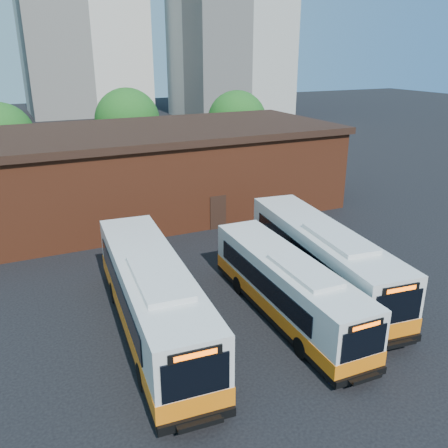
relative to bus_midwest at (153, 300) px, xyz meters
name	(u,v)px	position (x,y,z in m)	size (l,w,h in m)	color
ground	(290,343)	(5.03, -3.26, -1.62)	(220.00, 220.00, 0.00)	black
bus_midwest	(153,300)	(0.00, 0.00, 0.00)	(3.68, 13.23, 3.56)	silver
bus_mideast	(287,289)	(6.04, -1.31, -0.22)	(2.68, 11.39, 3.08)	silver
bus_east	(321,260)	(9.25, 0.43, -0.04)	(4.03, 12.93, 3.47)	silver
transit_worker	(330,360)	(5.04, -5.98, -0.69)	(0.67, 0.44, 1.85)	black
depot_building	(150,169)	(5.03, 16.74, 1.64)	(28.60, 12.60, 6.40)	brown
tree_west	(0,137)	(-4.97, 28.74, 3.03)	(6.00, 6.00, 7.65)	#382314
tree_mid	(127,121)	(7.03, 30.74, 3.46)	(6.56, 6.56, 8.36)	#382314
tree_east	(237,121)	(18.03, 27.74, 3.21)	(6.24, 6.24, 7.96)	#382314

